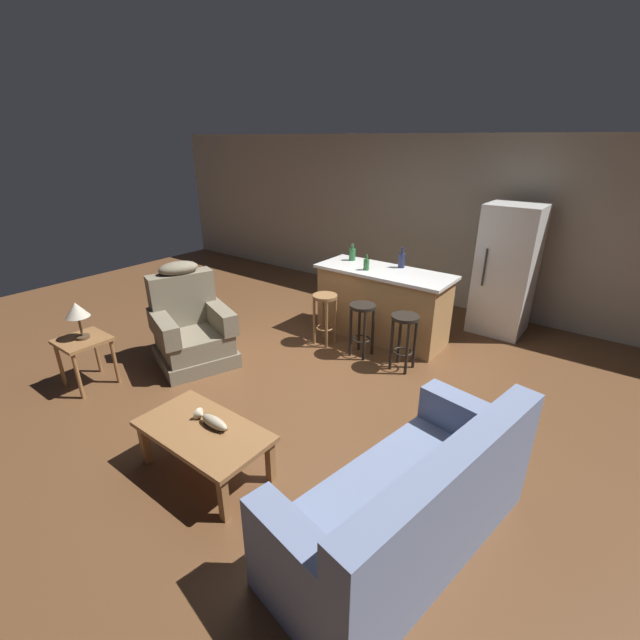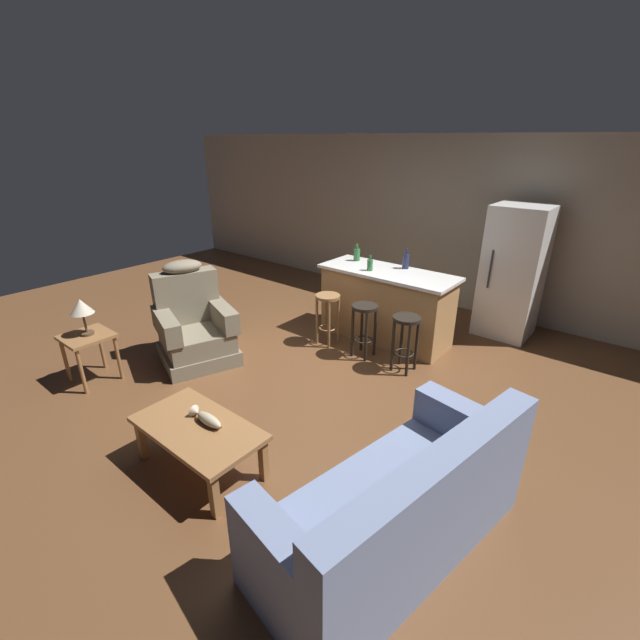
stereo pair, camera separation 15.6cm
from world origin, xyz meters
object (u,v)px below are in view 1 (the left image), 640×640
at_px(fish_figurine, 212,421).
at_px(end_table, 84,347).
at_px(bar_stool_middle, 362,320).
at_px(bottle_tall_green, 366,264).
at_px(bottle_wine_dark, 402,260).
at_px(table_lamp, 77,312).
at_px(bar_stool_left, 325,310).
at_px(coffee_table, 204,435).
at_px(bottle_short_amber, 352,254).
at_px(recliner_near_lamp, 191,328).
at_px(bar_stool_right, 404,332).
at_px(kitchen_island, 382,304).
at_px(refrigerator, 506,270).
at_px(couch, 410,506).

height_order(fish_figurine, end_table, end_table).
bearing_deg(bar_stool_middle, bottle_tall_green, 118.71).
bearing_deg(bottle_wine_dark, table_lamp, -122.17).
xyz_separation_m(bar_stool_left, bottle_tall_green, (0.30, 0.49, 0.55)).
distance_m(coffee_table, bottle_short_amber, 3.45).
bearing_deg(bar_stool_middle, end_table, -129.83).
bearing_deg(recliner_near_lamp, bar_stool_middle, 61.23).
bearing_deg(bar_stool_right, end_table, -136.95).
bearing_deg(bar_stool_right, bottle_tall_green, 149.56).
distance_m(recliner_near_lamp, bar_stool_left, 1.69).
relative_size(bar_stool_middle, bottle_wine_dark, 2.52).
distance_m(coffee_table, fish_figurine, 0.13).
relative_size(recliner_near_lamp, bar_stool_right, 1.76).
relative_size(bar_stool_left, bar_stool_right, 1.00).
distance_m(fish_figurine, end_table, 2.13).
relative_size(coffee_table, kitchen_island, 0.61).
relative_size(kitchen_island, bottle_short_amber, 7.70).
bearing_deg(fish_figurine, table_lamp, 179.01).
relative_size(bar_stool_middle, refrigerator, 0.39).
relative_size(bar_stool_left, bottle_wine_dark, 2.52).
bearing_deg(couch, fish_figurine, 20.16).
bearing_deg(bottle_wine_dark, bar_stool_middle, -92.67).
height_order(recliner_near_lamp, end_table, recliner_near_lamp).
bearing_deg(fish_figurine, refrigerator, 76.62).
bearing_deg(bottle_short_amber, bar_stool_left, -82.05).
xyz_separation_m(fish_figurine, bar_stool_left, (-0.69, 2.44, 0.01)).
relative_size(coffee_table, recliner_near_lamp, 0.92).
bearing_deg(bar_stool_left, recliner_near_lamp, -126.36).
bearing_deg(refrigerator, bottle_wine_dark, -138.70).
bearing_deg(recliner_near_lamp, bar_stool_left, 74.01).
height_order(fish_figurine, bottle_tall_green, bottle_tall_green).
height_order(fish_figurine, bottle_wine_dark, bottle_wine_dark).
relative_size(fish_figurine, refrigerator, 0.19).
bearing_deg(end_table, bar_stool_left, 59.14).
height_order(end_table, bottle_tall_green, bottle_tall_green).
bearing_deg(bar_stool_right, table_lamp, -137.16).
distance_m(recliner_near_lamp, table_lamp, 1.22).
height_order(refrigerator, bottle_wine_dark, refrigerator).
bearing_deg(bar_stool_left, bar_stool_right, 0.00).
bearing_deg(table_lamp, bar_stool_right, 42.84).
xyz_separation_m(bar_stool_left, bottle_short_amber, (-0.11, 0.79, 0.57)).
bearing_deg(refrigerator, bottle_tall_green, -136.40).
bearing_deg(bottle_tall_green, table_lamp, -121.11).
height_order(bar_stool_left, refrigerator, refrigerator).
distance_m(end_table, bottle_short_amber, 3.51).
bearing_deg(bar_stool_right, fish_figurine, -100.54).
bearing_deg(bottle_wine_dark, couch, -61.01).
bearing_deg(bottle_tall_green, refrigerator, 43.60).
bearing_deg(recliner_near_lamp, couch, 6.81).
bearing_deg(bar_stool_middle, bottle_short_amber, 130.90).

